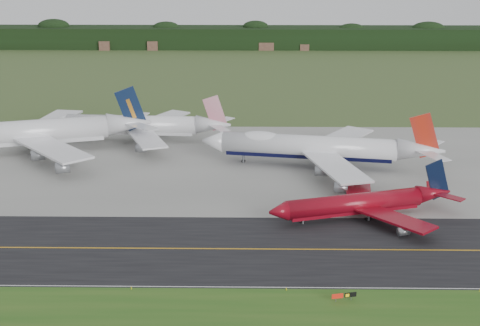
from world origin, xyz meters
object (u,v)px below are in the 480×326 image
jet_red_737 (364,203)px  jet_star_tail (141,125)px  jet_ba_747 (317,147)px  jet_navy_gold (33,133)px  taxiway_sign (344,296)px

jet_red_737 → jet_star_tail: size_ratio=0.76×
jet_ba_747 → jet_red_737: 35.74m
jet_navy_gold → jet_star_tail: 31.69m
jet_navy_gold → jet_red_737: bearing=-28.5°
jet_red_737 → jet_navy_gold: size_ratio=0.62×
jet_navy_gold → taxiway_sign: (77.85, -84.14, -4.86)m
jet_navy_gold → taxiway_sign: jet_navy_gold is taller
jet_red_737 → jet_star_tail: 83.31m
jet_navy_gold → jet_star_tail: bearing=23.4°
jet_red_737 → jet_ba_747: bearing=101.3°
jet_red_737 → taxiway_sign: jet_red_737 is taller
jet_star_tail → taxiway_sign: 108.39m
jet_ba_747 → taxiway_sign: 72.03m
jet_red_737 → jet_navy_gold: 99.05m
jet_ba_747 → jet_star_tail: (-50.96, 24.86, -0.65)m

